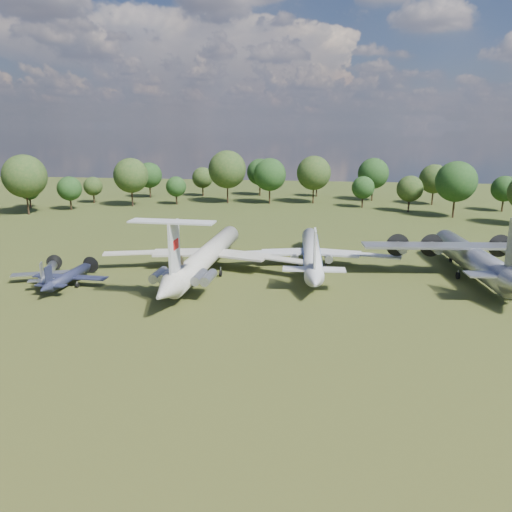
% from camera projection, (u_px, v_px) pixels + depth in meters
% --- Properties ---
extents(ground, '(300.00, 300.00, 0.00)m').
position_uv_depth(ground, '(228.00, 279.00, 79.97)').
color(ground, '#1D3A13').
rests_on(ground, ground).
extents(il62_airliner, '(37.52, 48.05, 4.61)m').
position_uv_depth(il62_airliner, '(207.00, 259.00, 82.73)').
color(il62_airliner, '#B7B6B2').
rests_on(il62_airliner, ground).
extents(tu104_jet, '(32.73, 42.12, 4.03)m').
position_uv_depth(tu104_jet, '(311.00, 256.00, 86.00)').
color(tu104_jet, silver).
rests_on(tu104_jet, ground).
extents(an12_transport, '(38.95, 42.54, 5.11)m').
position_uv_depth(an12_transport, '(472.00, 262.00, 80.13)').
color(an12_transport, '#929499').
rests_on(an12_transport, ground).
extents(small_prop_west, '(11.91, 16.04, 2.32)m').
position_uv_depth(small_prop_west, '(69.00, 279.00, 75.85)').
color(small_prop_west, black).
rests_on(small_prop_west, ground).
extents(small_prop_northwest, '(15.72, 17.93, 2.19)m').
position_uv_depth(small_prop_northwest, '(48.00, 275.00, 78.12)').
color(small_prop_northwest, '#9A9DA2').
rests_on(small_prop_northwest, ground).
extents(person_on_il62, '(0.61, 0.41, 1.66)m').
position_uv_depth(person_on_il62, '(182.00, 261.00, 69.64)').
color(person_on_il62, olive).
rests_on(person_on_il62, il62_airliner).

